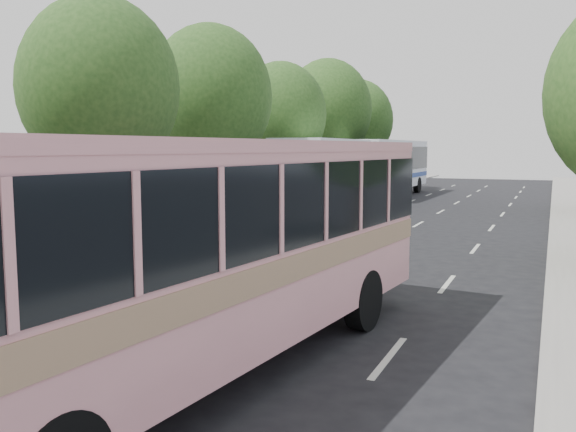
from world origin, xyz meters
The scene contains 14 objects.
ground centered at (0.00, 0.00, 0.00)m, with size 120.00×120.00×0.00m, color black.
sidewalk_left centered at (-8.50, 20.00, 0.07)m, with size 4.00×90.00×0.15m, color #9E998E.
low_wall centered at (-10.30, 20.00, 0.90)m, with size 0.30×90.00×1.50m, color #9E998E.
tree_left_b centered at (-8.42, 5.94, 5.82)m, with size 5.70×5.70×8.88m.
tree_left_c centered at (-8.62, 13.94, 6.12)m, with size 6.00×6.00×9.35m.
tree_left_d centered at (-8.52, 21.94, 5.63)m, with size 5.52×5.52×8.60m.
tree_left_e centered at (-8.42, 29.94, 6.43)m, with size 6.30×6.30×9.82m.
tree_left_f centered at (-8.62, 37.94, 6.00)m, with size 5.88×5.88×9.16m.
pink_bus centered at (1.76, -3.86, 2.23)m, with size 4.01×11.46×3.58m.
pink_taxi centered at (-2.00, 3.00, 0.81)m, with size 1.90×4.73×1.61m, color #FF169B.
white_pickup centered at (-2.00, 11.05, 0.90)m, with size 2.51×6.17×1.79m, color silver.
tour_coach_front centered at (-5.15, 21.95, 2.38)m, with size 3.26×13.30×3.96m.
tour_coach_rear centered at (-4.50, 31.53, 2.41)m, with size 3.25×13.46×4.01m.
taxi_roof_sign centered at (-2.00, 3.00, 1.70)m, with size 0.55×0.18×0.18m, color silver.
Camera 1 is at (6.58, -11.64, 3.46)m, focal length 38.00 mm.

